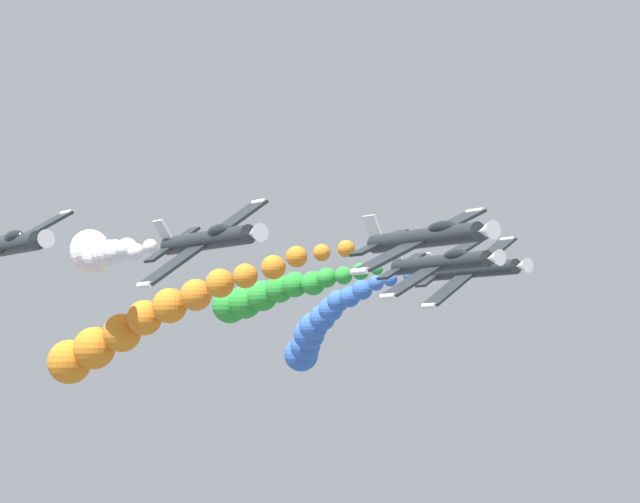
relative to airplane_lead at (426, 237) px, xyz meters
name	(u,v)px	position (x,y,z in m)	size (l,w,h in m)	color
airplane_lead	(426,237)	(0.00, 0.00, 0.00)	(8.85, 10.35, 4.28)	#23282D
smoke_trail_lead	(133,328)	(3.80, -27.42, -4.44)	(7.94, 28.28, 8.84)	orange
airplane_left_inner	(442,263)	(-9.21, -9.46, -0.39)	(8.59, 10.35, 4.84)	#23282D
smoke_trail_left_inner	(265,295)	(-7.69, -28.23, -1.74)	(4.14, 17.53, 3.91)	green
airplane_right_inner	(208,240)	(8.67, -9.03, 0.10)	(8.10, 10.35, 5.69)	#23282D
smoke_trail_right_inner	(96,252)	(5.28, -30.51, 1.05)	(7.11, 21.01, 3.77)	white
airplane_left_outer	(474,270)	(-17.28, -15.38, -0.17)	(8.14, 10.35, 5.62)	#23282D
smoke_trail_left_outer	(316,332)	(-22.28, -42.35, -3.97)	(9.80, 27.71, 7.83)	blue
airplane_right_outer	(7,246)	(17.62, -16.80, -0.13)	(8.43, 10.35, 5.15)	#23282D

